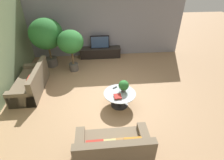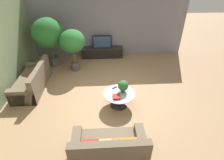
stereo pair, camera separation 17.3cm
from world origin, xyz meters
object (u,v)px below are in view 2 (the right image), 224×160
media_console (103,52)px  television (102,42)px  couch_by_wall (33,81)px  potted_plant_tabletop (123,86)px  coffee_table (119,97)px  couch_near_entry (109,149)px  potted_palm_tall (49,34)px  potted_palm_corner (73,42)px

media_console → television: size_ratio=2.22×
couch_by_wall → potted_plant_tabletop: bearing=71.6°
coffee_table → couch_near_entry: (-0.37, -1.75, -0.02)m
potted_palm_tall → coffee_table: bearing=-48.0°
coffee_table → potted_palm_corner: size_ratio=0.57×
coffee_table → potted_plant_tabletop: potted_plant_tabletop is taller
coffee_table → potted_plant_tabletop: size_ratio=2.61×
television → potted_plant_tabletop: 3.48m
television → coffee_table: television is taller
potted_palm_tall → media_console: bearing=17.6°
couch_by_wall → potted_palm_tall: potted_palm_tall is taller
media_console → potted_palm_tall: size_ratio=0.94×
television → couch_near_entry: size_ratio=0.53×
coffee_table → couch_by_wall: couch_by_wall is taller
media_console → coffee_table: 3.55m
coffee_table → media_console: bearing=97.2°
television → coffee_table: (0.45, -3.51, -0.42)m
couch_by_wall → potted_palm_corner: bearing=133.6°
coffee_table → potted_palm_corner: potted_palm_corner is taller
potted_palm_corner → potted_plant_tabletop: (1.71, -2.26, -0.53)m
potted_palm_corner → potted_plant_tabletop: bearing=-52.9°
potted_palm_corner → potted_plant_tabletop: 2.88m
media_console → potted_palm_corner: (-1.14, -1.17, 0.95)m
television → potted_palm_tall: 2.30m
media_console → couch_by_wall: 3.45m
coffee_table → potted_palm_tall: size_ratio=0.48×
television → couch_by_wall: 3.48m
coffee_table → potted_palm_corner: bearing=124.0°
couch_near_entry → coffee_table: bearing=-102.1°
potted_plant_tabletop → potted_palm_tall: bearing=134.2°
television → potted_palm_tall: potted_palm_tall is taller
potted_palm_tall → potted_plant_tabletop: size_ratio=5.46×
coffee_table → couch_near_entry: bearing=-102.1°
television → potted_palm_tall: size_ratio=0.42×
television → couch_by_wall: size_ratio=0.44×
potted_plant_tabletop → couch_by_wall: bearing=161.6°
television → couch_near_entry: 5.29m
potted_palm_corner → media_console: bearing=45.9°
media_console → television: (0.00, -0.00, 0.50)m
media_console → couch_near_entry: (0.07, -5.27, 0.05)m
couch_by_wall → media_console: bearing=134.7°
media_console → coffee_table: media_console is taller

